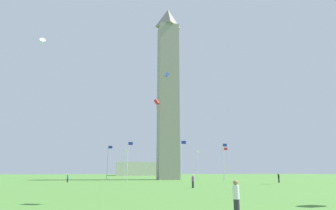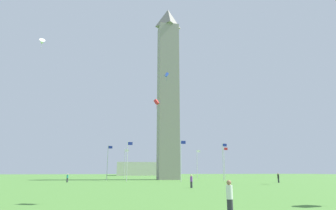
# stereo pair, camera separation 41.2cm
# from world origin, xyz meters

# --- Properties ---
(ground_plane) EXTENTS (260.00, 260.00, 0.00)m
(ground_plane) POSITION_xyz_m (0.00, 0.00, 0.00)
(ground_plane) COLOR #477A33
(obelisk_monument) EXTENTS (5.28, 5.28, 47.96)m
(obelisk_monument) POSITION_xyz_m (0.00, 0.00, 23.98)
(obelisk_monument) COLOR gray
(obelisk_monument) RESTS_ON ground
(flagpole_n) EXTENTS (1.12, 0.14, 8.39)m
(flagpole_n) POSITION_xyz_m (15.27, 0.00, 4.59)
(flagpole_n) COLOR silver
(flagpole_n) RESTS_ON ground
(flagpole_ne) EXTENTS (1.12, 0.14, 8.39)m
(flagpole_ne) POSITION_xyz_m (10.82, 10.76, 4.59)
(flagpole_ne) COLOR silver
(flagpole_ne) RESTS_ON ground
(flagpole_e) EXTENTS (1.12, 0.14, 8.39)m
(flagpole_e) POSITION_xyz_m (0.06, 15.22, 4.59)
(flagpole_e) COLOR silver
(flagpole_e) RESTS_ON ground
(flagpole_se) EXTENTS (1.12, 0.14, 8.39)m
(flagpole_se) POSITION_xyz_m (-10.70, 10.76, 4.59)
(flagpole_se) COLOR silver
(flagpole_se) RESTS_ON ground
(flagpole_s) EXTENTS (1.12, 0.14, 8.39)m
(flagpole_s) POSITION_xyz_m (-15.16, 0.00, 4.59)
(flagpole_s) COLOR silver
(flagpole_s) RESTS_ON ground
(flagpole_sw) EXTENTS (1.12, 0.14, 8.39)m
(flagpole_sw) POSITION_xyz_m (-10.70, -10.76, 4.59)
(flagpole_sw) COLOR silver
(flagpole_sw) RESTS_ON ground
(flagpole_w) EXTENTS (1.12, 0.14, 8.39)m
(flagpole_w) POSITION_xyz_m (0.06, -15.22, 4.59)
(flagpole_w) COLOR silver
(flagpole_w) RESTS_ON ground
(flagpole_nw) EXTENTS (1.12, 0.14, 8.39)m
(flagpole_nw) POSITION_xyz_m (10.82, -10.76, 4.59)
(flagpole_nw) COLOR silver
(flagpole_nw) RESTS_ON ground
(person_purple_shirt) EXTENTS (0.32, 0.32, 1.68)m
(person_purple_shirt) POSITION_xyz_m (-3.19, -35.76, 0.83)
(person_purple_shirt) COLOR #2D2D38
(person_purple_shirt) RESTS_ON ground
(person_white_shirt) EXTENTS (0.32, 0.32, 1.71)m
(person_white_shirt) POSITION_xyz_m (-7.26, -58.92, 0.85)
(person_white_shirt) COLOR #2D2D38
(person_white_shirt) RESTS_ON ground
(person_teal_shirt) EXTENTS (0.32, 0.32, 1.65)m
(person_teal_shirt) POSITION_xyz_m (-22.24, -13.54, 0.82)
(person_teal_shirt) COLOR #2D2D38
(person_teal_shirt) RESTS_ON ground
(person_black_shirt) EXTENTS (0.32, 0.32, 1.77)m
(person_black_shirt) POSITION_xyz_m (17.15, -22.35, 0.88)
(person_black_shirt) COLOR #2D2D38
(person_black_shirt) RESTS_ON ground
(kite_blue_box) EXTENTS (1.02, 0.71, 2.05)m
(kite_blue_box) POSITION_xyz_m (-2.14, -10.39, 24.28)
(kite_blue_box) COLOR blue
(kite_white_delta) EXTENTS (1.58, 1.78, 2.36)m
(kite_white_delta) POSITION_xyz_m (-28.61, -17.05, 27.25)
(kite_white_delta) COLOR white
(kite_red_box) EXTENTS (1.41, 1.39, 2.63)m
(kite_red_box) POSITION_xyz_m (-4.01, -6.58, 18.50)
(kite_red_box) COLOR red
(distant_building) EXTENTS (22.60, 17.86, 6.22)m
(distant_building) POSITION_xyz_m (-1.67, 70.65, 3.11)
(distant_building) COLOR beige
(distant_building) RESTS_ON ground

